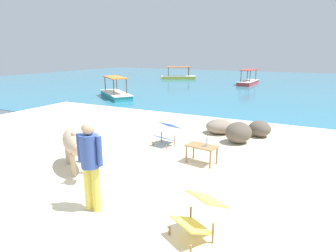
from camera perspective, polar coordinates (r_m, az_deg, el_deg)
name	(u,v)px	position (r m, az deg, el deg)	size (l,w,h in m)	color
sand_beach	(124,183)	(6.36, -8.94, -11.22)	(18.00, 14.00, 0.04)	beige
water_surface	(268,85)	(26.97, 19.56, 7.88)	(60.00, 36.00, 0.03)	teal
cow	(76,142)	(7.00, -18.14, -3.15)	(1.71, 1.37, 1.04)	tan
low_bench_table	(202,148)	(7.18, 6.81, -4.52)	(0.82, 0.55, 0.47)	olive
bottle	(207,142)	(7.07, 7.87, -3.15)	(0.07, 0.07, 0.30)	#A3C6D1
deck_chair_near	(199,213)	(4.49, 6.29, -17.04)	(0.84, 0.93, 0.68)	olive
deck_chair_far	(167,132)	(8.57, -0.20, -1.28)	(0.67, 0.85, 0.68)	olive
person_standing	(90,160)	(5.05, -15.42, -6.63)	(0.51, 0.32, 1.62)	#DBC64C
shore_rock_large	(219,126)	(9.97, 10.30, -0.08)	(0.94, 0.89, 0.49)	gray
shore_rock_medium	(238,132)	(9.02, 14.03, -1.28)	(0.85, 0.75, 0.66)	brown
shore_rock_small	(260,129)	(9.92, 17.98, -0.52)	(0.75, 0.70, 0.53)	brown
boat_teal	(116,93)	(18.17, -10.51, 6.52)	(3.61, 3.17, 1.29)	teal
boat_yellow	(178,76)	(30.75, 2.13, 9.97)	(3.80, 2.69, 1.29)	gold
boat_red	(248,81)	(26.46, 15.87, 8.68)	(1.32, 3.72, 1.29)	#C63833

